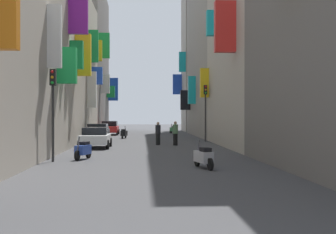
{
  "coord_description": "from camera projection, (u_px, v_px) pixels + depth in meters",
  "views": [
    {
      "loc": [
        -0.47,
        -3.03,
        2.16
      ],
      "look_at": [
        1.35,
        28.51,
        2.01
      ],
      "focal_mm": 48.65,
      "sensor_mm": 36.0,
      "label": 1
    }
  ],
  "objects": [
    {
      "name": "pedestrian_crossing",
      "position": [
        158.0,
        133.0,
        32.66
      ],
      "size": [
        0.45,
        0.45,
        1.64
      ],
      "color": "black",
      "rests_on": "ground"
    },
    {
      "name": "building_right_far",
      "position": [
        206.0,
        52.0,
        59.84
      ],
      "size": [
        7.22,
        7.08,
        20.82
      ],
      "color": "#9E9384",
      "rests_on": "ground"
    },
    {
      "name": "scooter_black",
      "position": [
        124.0,
        133.0,
        41.64
      ],
      "size": [
        0.62,
        1.81,
        1.13
      ],
      "color": "black",
      "rests_on": "ground"
    },
    {
      "name": "pedestrian_near_left",
      "position": [
        175.0,
        133.0,
        32.13
      ],
      "size": [
        0.52,
        0.52,
        1.7
      ],
      "color": "black",
      "rests_on": "ground"
    },
    {
      "name": "ground_plane",
      "position": [
        148.0,
        145.0,
        33.01
      ],
      "size": [
        140.0,
        140.0,
        0.0
      ],
      "primitive_type": "plane",
      "color": "#424244"
    },
    {
      "name": "traffic_light_far_corner",
      "position": [
        205.0,
        103.0,
        36.43
      ],
      "size": [
        0.26,
        0.34,
        4.55
      ],
      "color": "#2D2D2D",
      "rests_on": "ground"
    },
    {
      "name": "building_left_mid_c",
      "position": [
        79.0,
        62.0,
        54.37
      ],
      "size": [
        7.31,
        16.22,
        17.1
      ],
      "color": "slate",
      "rests_on": "ground"
    },
    {
      "name": "scooter_green",
      "position": [
        174.0,
        129.0,
        52.75
      ],
      "size": [
        0.84,
        1.78,
        1.13
      ],
      "color": "#287F3D",
      "rests_on": "ground"
    },
    {
      "name": "building_right_mid_b",
      "position": [
        224.0,
        35.0,
        46.83
      ],
      "size": [
        7.1,
        17.4,
        20.75
      ],
      "color": "gray",
      "rests_on": "ground"
    },
    {
      "name": "parked_car_black",
      "position": [
        98.0,
        132.0,
        36.06
      ],
      "size": [
        1.83,
        4.01,
        1.45
      ],
      "color": "black",
      "rests_on": "ground"
    },
    {
      "name": "building_left_mid_b",
      "position": [
        60.0,
        70.0,
        41.73
      ],
      "size": [
        7.4,
        9.11,
        12.55
      ],
      "color": "#BCB29E",
      "rests_on": "ground"
    },
    {
      "name": "scooter_silver",
      "position": [
        204.0,
        157.0,
        18.3
      ],
      "size": [
        0.7,
        1.94,
        1.13
      ],
      "color": "#ADADB2",
      "rests_on": "ground"
    },
    {
      "name": "building_left_mid_a",
      "position": [
        32.0,
        9.0,
        31.17
      ],
      "size": [
        7.19,
        12.0,
        18.89
      ],
      "color": "#B2A899",
      "rests_on": "ground"
    },
    {
      "name": "scooter_blue",
      "position": [
        83.0,
        150.0,
        21.99
      ],
      "size": [
        0.72,
        1.76,
        1.13
      ],
      "color": "#2D4CAD",
      "rests_on": "ground"
    },
    {
      "name": "traffic_light_near_corner",
      "position": [
        53.0,
        99.0,
        20.87
      ],
      "size": [
        0.26,
        0.34,
        4.25
      ],
      "color": "#2D2D2D",
      "rests_on": "ground"
    },
    {
      "name": "parked_car_red",
      "position": [
        110.0,
        128.0,
        49.19
      ],
      "size": [
        1.97,
        4.38,
        1.48
      ],
      "color": "#B21E1E",
      "rests_on": "ground"
    },
    {
      "name": "parked_car_white",
      "position": [
        96.0,
        137.0,
        29.71
      ],
      "size": [
        1.94,
        3.93,
        1.33
      ],
      "color": "white",
      "rests_on": "ground"
    }
  ]
}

